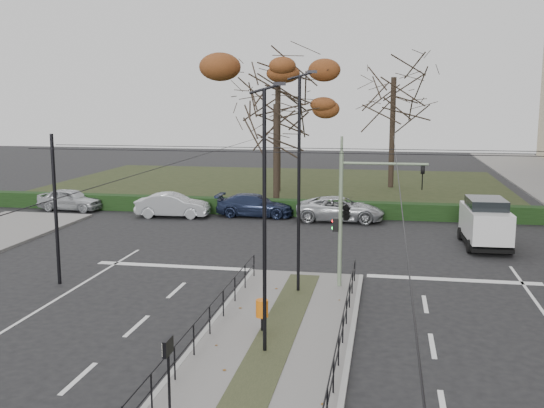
{
  "coord_description": "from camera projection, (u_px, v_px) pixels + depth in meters",
  "views": [
    {
      "loc": [
        3.21,
        -20.71,
        7.34
      ],
      "look_at": [
        -1.7,
        6.22,
        2.79
      ],
      "focal_mm": 42.0,
      "sensor_mm": 36.0,
      "label": 1
    }
  ],
  "objects": [
    {
      "name": "traffic_light",
      "position": [
        349.0,
        209.0,
        24.21
      ],
      "size": [
        3.54,
        2.03,
        5.2
      ],
      "color": "slate",
      "rests_on": "median_island"
    },
    {
      "name": "median_railing",
      "position": [
        275.0,
        312.0,
        19.19
      ],
      "size": [
        4.14,
        13.24,
        0.92
      ],
      "color": "black",
      "rests_on": "median_island"
    },
    {
      "name": "hedge",
      "position": [
        241.0,
        206.0,
        40.9
      ],
      "size": [
        38.0,
        1.0,
        1.0
      ],
      "primitive_type": "cube",
      "color": "black",
      "rests_on": "ground"
    },
    {
      "name": "white_van",
      "position": [
        485.0,
        222.0,
        31.67
      ],
      "size": [
        2.25,
        4.68,
        2.45
      ],
      "color": "silver",
      "rests_on": "ground"
    },
    {
      "name": "parked_car_second",
      "position": [
        173.0,
        205.0,
        39.72
      ],
      "size": [
        4.66,
        1.93,
        1.5
      ],
      "primitive_type": "imported",
      "rotation": [
        0.0,
        0.0,
        1.65
      ],
      "color": "#B2B6BA",
      "rests_on": "ground"
    },
    {
      "name": "parked_car_fourth",
      "position": [
        340.0,
        209.0,
        38.46
      ],
      "size": [
        5.39,
        2.61,
        1.48
      ],
      "primitive_type": "imported",
      "rotation": [
        0.0,
        0.0,
        1.6
      ],
      "color": "#B2B6BA",
      "rests_on": "ground"
    },
    {
      "name": "ground",
      "position": [
        288.0,
        314.0,
        21.87
      ],
      "size": [
        140.0,
        140.0,
        0.0
      ],
      "primitive_type": "plane",
      "color": "black",
      "rests_on": "ground"
    },
    {
      "name": "catenary",
      "position": [
        296.0,
        209.0,
        22.88
      ],
      "size": [
        20.0,
        34.0,
        6.0
      ],
      "color": "black",
      "rests_on": "ground"
    },
    {
      "name": "info_panel",
      "position": [
        168.0,
        356.0,
        14.23
      ],
      "size": [
        0.11,
        0.5,
        1.92
      ],
      "color": "black",
      "rests_on": "median_island"
    },
    {
      "name": "parked_car_first",
      "position": [
        70.0,
        199.0,
        42.09
      ],
      "size": [
        4.42,
        2.02,
        1.47
      ],
      "primitive_type": "imported",
      "rotation": [
        0.0,
        0.0,
        1.5
      ],
      "color": "#B2B6BA",
      "rests_on": "ground"
    },
    {
      "name": "streetlamp_median_far",
      "position": [
        299.0,
        182.0,
        23.42
      ],
      "size": [
        0.68,
        0.14,
        8.2
      ],
      "color": "black",
      "rests_on": "median_island"
    },
    {
      "name": "parked_car_third",
      "position": [
        255.0,
        205.0,
        39.97
      ],
      "size": [
        4.89,
        2.0,
        1.42
      ],
      "primitive_type": "imported",
      "rotation": [
        0.0,
        0.0,
        1.57
      ],
      "color": "#1B243F",
      "rests_on": "ground"
    },
    {
      "name": "park",
      "position": [
        277.0,
        185.0,
        53.98
      ],
      "size": [
        38.0,
        26.0,
        0.1
      ],
      "primitive_type": "cube",
      "color": "black",
      "rests_on": "ground"
    },
    {
      "name": "streetlamp_median_near",
      "position": [
        265.0,
        219.0,
        17.72
      ],
      "size": [
        0.64,
        0.13,
        7.64
      ],
      "color": "black",
      "rests_on": "median_island"
    },
    {
      "name": "litter_bin",
      "position": [
        262.0,
        309.0,
        19.81
      ],
      "size": [
        0.4,
        0.4,
        1.01
      ],
      "color": "black",
      "rests_on": "median_island"
    },
    {
      "name": "rust_tree",
      "position": [
        278.0,
        80.0,
        49.03
      ],
      "size": [
        9.35,
        9.35,
        11.43
      ],
      "color": "black",
      "rests_on": "park"
    },
    {
      "name": "bare_tree_near",
      "position": [
        276.0,
        111.0,
        42.52
      ],
      "size": [
        5.88,
        5.88,
        9.16
      ],
      "color": "black",
      "rests_on": "park"
    },
    {
      "name": "bare_tree_center",
      "position": [
        394.0,
        85.0,
        51.23
      ],
      "size": [
        7.31,
        7.31,
        11.88
      ],
      "color": "black",
      "rests_on": "park"
    },
    {
      "name": "median_island",
      "position": [
        276.0,
        339.0,
        19.43
      ],
      "size": [
        4.4,
        15.0,
        0.14
      ],
      "primitive_type": "cube",
      "color": "slate",
      "rests_on": "ground"
    }
  ]
}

